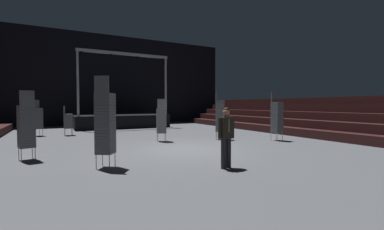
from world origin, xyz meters
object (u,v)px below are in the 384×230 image
at_px(man_with_tie, 226,134).
at_px(chair_stack_front_left, 161,120).
at_px(chair_stack_rear_right, 105,123).
at_px(chair_stack_front_right, 26,126).
at_px(chair_stack_mid_centre, 277,117).
at_px(chair_stack_rear_left, 37,118).
at_px(chair_stack_mid_right, 220,115).
at_px(stage_riser, 122,120).
at_px(chair_stack_mid_left, 68,121).

height_order(man_with_tie, chair_stack_front_left, chair_stack_front_left).
bearing_deg(chair_stack_rear_right, chair_stack_front_left, 86.61).
distance_m(chair_stack_front_right, chair_stack_mid_centre, 10.54).
relative_size(chair_stack_front_left, chair_stack_rear_left, 1.00).
distance_m(chair_stack_mid_right, chair_stack_mid_centre, 2.80).
height_order(stage_riser, chair_stack_mid_right, stage_riser).
distance_m(stage_riser, chair_stack_mid_left, 5.53).
bearing_deg(chair_stack_mid_left, man_with_tie, 25.91).
bearing_deg(chair_stack_mid_left, stage_riser, 142.19).
bearing_deg(chair_stack_rear_right, chair_stack_mid_right, 64.14).
relative_size(man_with_tie, chair_stack_rear_left, 0.83).
distance_m(chair_stack_rear_left, chair_stack_rear_right, 9.86).
distance_m(chair_stack_mid_left, chair_stack_mid_centre, 11.59).
distance_m(chair_stack_mid_right, chair_stack_rear_left, 10.34).
bearing_deg(chair_stack_rear_left, chair_stack_mid_right, 116.69).
bearing_deg(chair_stack_front_left, chair_stack_rear_left, 151.05).
relative_size(chair_stack_mid_left, chair_stack_rear_right, 0.67).
bearing_deg(chair_stack_mid_centre, chair_stack_front_left, -29.25).
xyz_separation_m(chair_stack_front_right, chair_stack_rear_right, (2.05, -2.24, 0.17)).
height_order(man_with_tie, chair_stack_rear_right, chair_stack_rear_right).
distance_m(man_with_tie, chair_stack_mid_left, 11.30).
relative_size(man_with_tie, chair_stack_front_left, 0.83).
bearing_deg(chair_stack_rear_left, chair_stack_rear_right, 75.11).
relative_size(chair_stack_mid_left, chair_stack_mid_centre, 0.72).
bearing_deg(chair_stack_mid_left, chair_stack_front_right, -4.50).
xyz_separation_m(man_with_tie, chair_stack_mid_centre, (5.52, 3.49, 0.23)).
relative_size(chair_stack_front_right, chair_stack_mid_centre, 0.93).
height_order(chair_stack_mid_left, chair_stack_mid_centre, chair_stack_mid_centre).
bearing_deg(chair_stack_mid_right, chair_stack_mid_left, -91.99).
relative_size(man_with_tie, chair_stack_mid_centre, 0.71).
relative_size(chair_stack_front_right, chair_stack_rear_right, 0.87).
bearing_deg(man_with_tie, chair_stack_mid_left, -79.43).
bearing_deg(man_with_tie, stage_riser, -99.26).
xyz_separation_m(chair_stack_front_left, chair_stack_mid_right, (2.92, -0.71, 0.21)).
bearing_deg(chair_stack_front_right, chair_stack_mid_right, -6.94).
bearing_deg(chair_stack_mid_right, chair_stack_rear_left, -88.76).
bearing_deg(stage_riser, man_with_tie, -91.61).
xyz_separation_m(chair_stack_mid_left, chair_stack_rear_right, (0.57, -9.11, 0.42)).
xyz_separation_m(man_with_tie, chair_stack_front_left, (0.36, 5.89, 0.06)).
bearing_deg(stage_riser, chair_stack_front_left, -90.36).
bearing_deg(chair_stack_front_right, chair_stack_rear_right, -63.46).
xyz_separation_m(man_with_tie, chair_stack_mid_right, (3.28, 5.17, 0.27)).
distance_m(chair_stack_front_left, chair_stack_front_right, 5.74).
bearing_deg(chair_stack_rear_right, chair_stack_mid_left, 128.06).
distance_m(chair_stack_mid_centre, chair_stack_rear_right, 8.68).
relative_size(chair_stack_front_left, chair_stack_rear_right, 0.80).
height_order(chair_stack_front_right, chair_stack_rear_left, chair_stack_front_right).
relative_size(chair_stack_mid_left, chair_stack_rear_left, 0.83).
bearing_deg(chair_stack_rear_right, chair_stack_mid_centre, 46.94).
height_order(man_with_tie, chair_stack_front_right, chair_stack_front_right).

